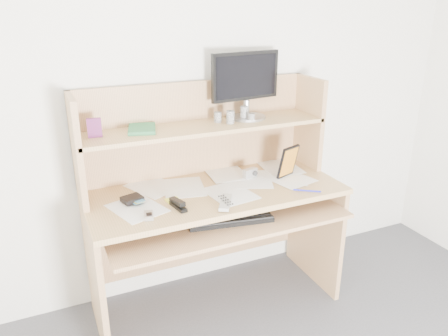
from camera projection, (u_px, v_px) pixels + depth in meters
name	position (u px, v px, depth m)	size (l,w,h in m)	color
back_wall	(193.00, 89.00, 2.49)	(3.60, 0.04, 2.50)	white
desk	(210.00, 194.00, 2.49)	(1.40, 0.70, 1.30)	tan
paper_clutter	(216.00, 189.00, 2.40)	(1.32, 0.54, 0.01)	white
keyboard	(229.00, 218.00, 2.27)	(0.46, 0.23, 0.03)	black
tv_remote	(226.00, 202.00, 2.21)	(0.05, 0.18, 0.02)	#A9AAA5
flip_phone	(149.00, 215.00, 2.08)	(0.04, 0.08, 0.02)	#A8A7AA
stapler	(178.00, 204.00, 2.17)	(0.03, 0.13, 0.04)	black
wallet	(132.00, 199.00, 2.24)	(0.10, 0.08, 0.03)	black
sticky_note_pad	(173.00, 200.00, 2.26)	(0.07, 0.07, 0.01)	yellow
digital_camera	(250.00, 173.00, 2.55)	(0.09, 0.03, 0.05)	#B1B0B3
game_case	(288.00, 162.00, 2.52)	(0.14, 0.02, 0.19)	black
blue_pen	(307.00, 191.00, 2.36)	(0.01, 0.01, 0.15)	#181AB8
card_box	(94.00, 128.00, 2.17)	(0.07, 0.02, 0.10)	maroon
shelf_book	(142.00, 129.00, 2.30)	(0.14, 0.19, 0.02)	#30783F
chip_stack_a	(218.00, 117.00, 2.45)	(0.04, 0.04, 0.06)	black
chip_stack_b	(230.00, 117.00, 2.42)	(0.04, 0.04, 0.07)	white
chip_stack_c	(252.00, 118.00, 2.46)	(0.04, 0.04, 0.05)	black
chip_stack_d	(244.00, 113.00, 2.50)	(0.04, 0.04, 0.08)	white
monitor	(246.00, 83.00, 2.50)	(0.44, 0.22, 0.38)	#A1A2A6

